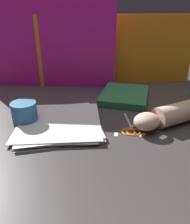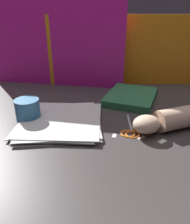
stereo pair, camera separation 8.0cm
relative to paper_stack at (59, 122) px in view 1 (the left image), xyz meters
The scene contains 11 objects.
ground_plane 0.12m from the paper_stack, ahead, with size 6.00×6.00×0.00m, color #3D3838.
backdrop_panel_left 0.55m from the paper_stack, 99.71° to the left, with size 0.76×0.17×0.55m.
backdrop_panel_center 0.60m from the paper_stack, 55.25° to the left, with size 0.88×0.03×0.37m.
paper_stack is the anchor object (origin of this frame).
book_closed 0.39m from the paper_stack, 35.65° to the left, with size 0.30×0.33×0.03m.
scissors 0.27m from the paper_stack, 13.20° to the right, with size 0.13×0.18×0.01m.
hand_forearm 0.44m from the paper_stack, ahead, with size 0.35×0.19×0.08m.
paper_scrap_near 0.31m from the paper_stack, 21.00° to the right, with size 0.03×0.03×0.00m.
paper_scrap_mid 0.22m from the paper_stack, 26.15° to the right, with size 0.02×0.03×0.00m.
paper_scrap_far 0.39m from the paper_stack, 20.88° to the right, with size 0.03×0.03×0.00m.
mug 0.13m from the paper_stack, 169.54° to the left, with size 0.09×0.09×0.09m.
Camera 1 is at (-0.07, -0.74, 0.41)m, focal length 35.00 mm.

